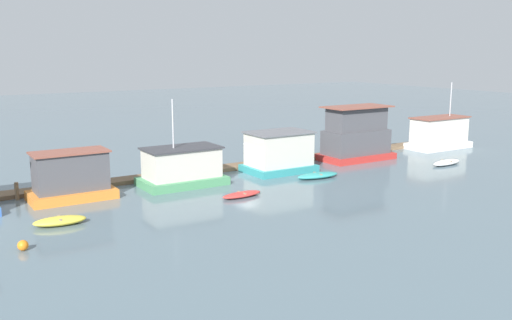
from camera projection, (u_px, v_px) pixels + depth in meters
name	position (u px, v px, depth m)	size (l,w,h in m)	color
ground_plane	(250.00, 174.00, 47.58)	(200.00, 200.00, 0.00)	slate
dock_walkway	(233.00, 167.00, 49.91)	(59.60, 1.79, 0.30)	brown
houseboat_orange	(71.00, 177.00, 39.48)	(5.73, 3.21, 3.41)	orange
houseboat_green	(182.00, 167.00, 43.69)	(6.36, 3.86, 6.65)	#4C9360
houseboat_teal	(279.00, 152.00, 48.48)	(5.69, 4.01, 3.45)	teal
houseboat_red	(356.00, 136.00, 53.74)	(7.04, 3.86, 5.06)	red
houseboat_white	(439.00, 133.00, 59.95)	(6.98, 3.30, 6.86)	white
dinghy_yellow	(60.00, 221.00, 33.88)	(3.18, 1.62, 0.52)	yellow
dinghy_red	(242.00, 194.00, 40.33)	(3.26, 1.36, 0.36)	red
dinghy_teal	(318.00, 175.00, 46.23)	(3.82, 1.66, 0.44)	teal
dinghy_white	(446.00, 162.00, 51.53)	(3.78, 1.69, 0.43)	white
mooring_post_centre	(344.00, 147.00, 54.90)	(0.26, 0.26, 2.03)	brown
mooring_post_near_right	(17.00, 191.00, 39.51)	(0.28, 0.28, 1.23)	#846B4C
buoy_orange	(23.00, 245.00, 29.59)	(0.56, 0.56, 0.56)	orange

